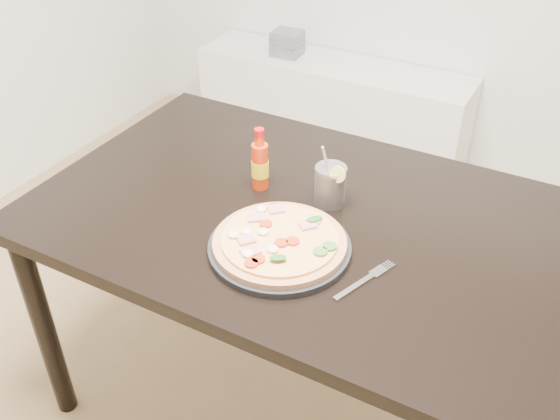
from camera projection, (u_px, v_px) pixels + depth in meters
The scene contains 8 objects.
dining_table at pixel (301, 237), 1.67m from camera, with size 1.40×0.90×0.75m.
plate at pixel (280, 247), 1.49m from camera, with size 0.34×0.34×0.02m, color black.
pizza at pixel (279, 241), 1.48m from camera, with size 0.32×0.32×0.03m.
hot_sauce_bottle at pixel (260, 165), 1.68m from camera, with size 0.05×0.05×0.18m.
cola_cup at pixel (330, 186), 1.63m from camera, with size 0.09×0.08×0.17m.
fork at pixel (366, 279), 1.41m from camera, with size 0.08×0.18×0.00m.
media_console at pixel (331, 109), 3.23m from camera, with size 1.40×0.34×0.50m, color white.
cd_stack at pixel (287, 43), 3.13m from camera, with size 0.14×0.12×0.13m.
Camera 1 is at (0.37, -0.64, 1.70)m, focal length 40.00 mm.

